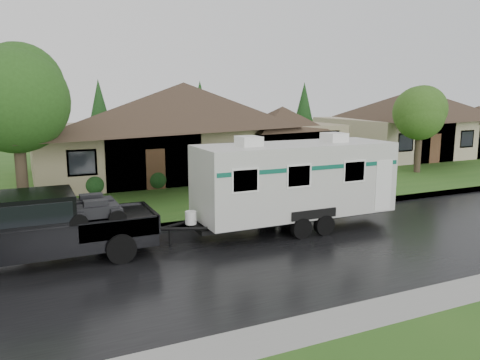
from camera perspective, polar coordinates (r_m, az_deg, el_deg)
name	(u,v)px	position (r m, az deg, el deg)	size (l,w,h in m)	color
ground	(256,235)	(16.92, 1.92, -6.73)	(140.00, 140.00, 0.00)	#2C591C
road	(284,252)	(15.25, 5.34, -8.68)	(140.00, 8.00, 0.01)	black
curb	(230,218)	(18.86, -1.18, -4.70)	(140.00, 0.50, 0.15)	gray
lawn	(151,172)	(30.72, -10.80, 0.96)	(140.00, 26.00, 0.15)	#2C591C
house_main	(190,117)	(29.89, -6.17, 7.61)	(19.44, 10.80, 6.90)	gray
house_neighbor	(420,116)	(41.30, 21.06, 7.34)	(15.12, 9.72, 6.45)	tan
tree_left_green	(15,96)	(20.27, -25.73, 9.22)	(4.16, 4.16, 6.89)	#382B1E
tree_right_green	(421,113)	(31.40, 21.17, 7.61)	(3.24, 3.24, 5.36)	#382B1E
shrub_row	(212,174)	(25.86, -3.42, 0.69)	(13.60, 1.00, 1.00)	#143814
pickup_truck	(40,225)	(15.16, -23.19, -5.11)	(6.41, 2.43, 2.14)	black
travel_trailer	(295,179)	(17.52, 6.72, 0.12)	(7.90, 2.78, 3.54)	beige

